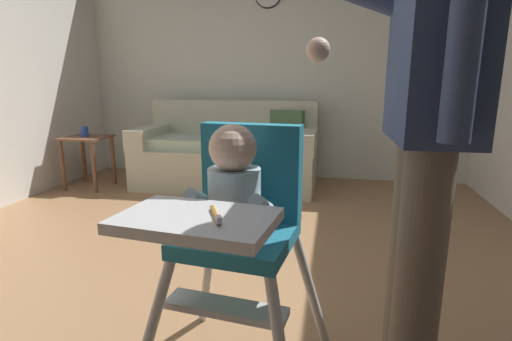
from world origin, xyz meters
name	(u,v)px	position (x,y,z in m)	size (l,w,h in m)	color
ground	(198,290)	(0.00, 0.00, -0.05)	(5.75, 6.63, 0.10)	#9F734D
wall_far	(272,61)	(0.00, 2.54, 1.27)	(4.95, 0.06, 2.55)	silver
couch	(229,153)	(-0.37, 2.02, 0.33)	(1.81, 0.86, 0.86)	beige
high_chair	(237,210)	(0.38, -0.64, 0.64)	(0.67, 0.78, 0.93)	silver
adult_standing	(426,125)	(0.95, -0.63, 0.93)	(0.51, 0.49, 1.64)	#706152
side_table	(88,150)	(-1.73, 1.64, 0.38)	(0.40, 0.40, 0.52)	brown
sippy_cup	(85,132)	(-1.74, 1.64, 0.57)	(0.07, 0.07, 0.10)	#284CB7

